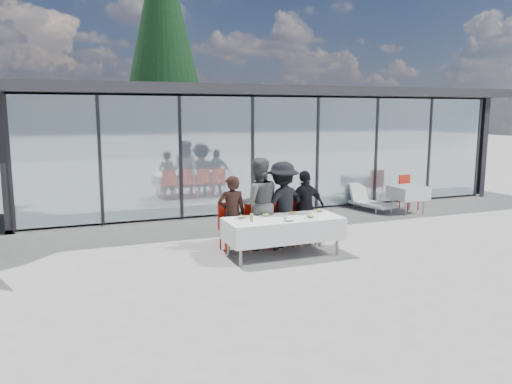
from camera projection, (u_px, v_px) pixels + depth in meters
ground at (278, 259)px, 9.45m from camera, size 90.00×90.00×0.00m
pavilion at (236, 130)px, 17.33m from camera, size 14.80×8.80×3.44m
treeline at (86, 120)px, 34.12m from camera, size 62.50×2.00×4.40m
dining_table at (283, 229)px, 9.62m from camera, size 2.26×0.96×0.75m
diner_a at (232, 214)px, 9.87m from camera, size 0.64×0.64×1.53m
diner_chair_a at (230, 224)px, 10.01m from camera, size 0.44×0.44×0.97m
diner_b at (258, 204)px, 10.05m from camera, size 1.06×1.06×1.87m
diner_chair_b at (256, 222)px, 10.21m from camera, size 0.44×0.44×0.97m
diner_c at (283, 204)px, 10.25m from camera, size 1.37×1.37×1.77m
diner_chair_c at (280, 220)px, 10.41m from camera, size 0.44×0.44×0.97m
diner_d at (305, 208)px, 10.45m from camera, size 1.00×1.00×1.56m
diner_chair_d at (303, 218)px, 10.60m from camera, size 0.44×0.44×0.97m
plate_a at (241, 218)px, 9.48m from camera, size 0.28×0.28×0.07m
plate_b at (265, 216)px, 9.67m from camera, size 0.28×0.28×0.07m
plate_c at (292, 214)px, 9.86m from camera, size 0.28×0.28×0.07m
plate_d at (319, 211)px, 10.11m from camera, size 0.28×0.28×0.07m
plate_extra at (311, 217)px, 9.55m from camera, size 0.28×0.28×0.07m
juice_bottle at (252, 218)px, 9.24m from camera, size 0.06×0.06×0.15m
drinking_glasses at (285, 219)px, 9.28m from camera, size 0.07×0.07×0.10m
folded_eyeglasses at (290, 221)px, 9.28m from camera, size 0.14×0.03×0.01m
spare_table_right at (408, 193)px, 13.76m from camera, size 0.86×0.86×0.74m
spare_chair_a at (407, 190)px, 14.29m from camera, size 0.51×0.51×0.97m
spare_chair_b at (411, 183)px, 15.66m from camera, size 0.57×0.57×0.97m
lounger at (368, 200)px, 14.26m from camera, size 0.87×1.43×0.72m
conifer_tree at (163, 33)px, 20.62m from camera, size 4.00×4.00×10.50m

